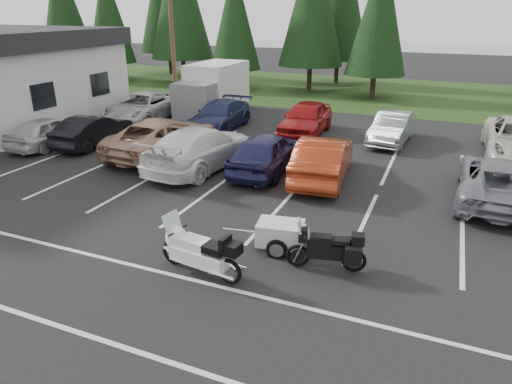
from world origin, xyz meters
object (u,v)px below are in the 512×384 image
(box_truck, at_px, (210,90))
(car_near_5, at_px, (323,158))
(car_near_1, at_px, (93,130))
(car_far_3, at_px, (392,128))
(car_near_3, at_px, (201,148))
(car_near_2, at_px, (164,137))
(car_far_2, at_px, (306,118))
(car_near_6, at_px, (499,181))
(car_far_0, at_px, (142,107))
(utility_pole, at_px, (172,31))
(cargo_trailer, at_px, (280,236))
(car_far_1, at_px, (220,115))
(car_near_0, at_px, (48,131))
(adventure_motorcycle, at_px, (326,245))
(car_near_4, at_px, (266,152))
(touring_motorcycle, at_px, (200,247))

(box_truck, xyz_separation_m, car_near_5, (9.07, -8.18, -0.65))
(car_near_1, height_order, car_far_3, car_near_1)
(car_near_3, bearing_deg, car_near_2, -14.71)
(car_near_2, distance_m, car_far_2, 7.28)
(car_near_3, distance_m, car_near_5, 4.82)
(car_near_6, relative_size, car_far_0, 0.95)
(utility_pole, height_order, car_far_2, utility_pole)
(utility_pole, xyz_separation_m, cargo_trailer, (11.44, -13.32, -4.30))
(car_near_5, bearing_deg, car_far_2, -73.08)
(car_far_1, bearing_deg, cargo_trailer, -56.94)
(car_far_3, bearing_deg, car_far_2, -172.36)
(box_truck, distance_m, car_near_0, 9.56)
(car_near_0, relative_size, car_far_2, 0.84)
(cargo_trailer, bearing_deg, utility_pole, 121.56)
(car_near_6, height_order, cargo_trailer, car_near_6)
(car_far_3, bearing_deg, car_near_2, -141.39)
(car_near_1, bearing_deg, car_far_0, -82.41)
(box_truck, distance_m, car_near_3, 9.78)
(utility_pole, distance_m, car_near_1, 8.38)
(car_far_2, bearing_deg, car_near_1, -148.04)
(adventure_motorcycle, bearing_deg, car_near_1, 140.40)
(car_near_2, bearing_deg, car_far_0, -44.08)
(adventure_motorcycle, bearing_deg, car_near_5, 93.02)
(car_near_3, distance_m, cargo_trailer, 7.23)
(car_far_3, bearing_deg, cargo_trailer, -91.69)
(utility_pole, height_order, car_far_0, utility_pole)
(car_near_4, relative_size, touring_motorcycle, 1.81)
(touring_motorcycle, relative_size, cargo_trailer, 1.49)
(car_near_5, distance_m, car_near_6, 5.82)
(utility_pole, distance_m, car_far_3, 13.45)
(car_near_4, bearing_deg, car_near_6, 179.33)
(car_far_3, bearing_deg, box_truck, 174.03)
(car_near_6, bearing_deg, touring_motorcycle, 50.29)
(utility_pole, xyz_separation_m, box_truck, (2.00, 0.50, -3.25))
(box_truck, bearing_deg, car_near_1, -103.41)
(cargo_trailer, bearing_deg, car_near_1, 143.14)
(touring_motorcycle, bearing_deg, box_truck, 125.28)
(box_truck, relative_size, car_near_1, 1.32)
(car_far_0, bearing_deg, car_near_4, -33.94)
(car_near_6, height_order, adventure_motorcycle, car_near_6)
(car_near_1, relative_size, car_far_3, 1.00)
(cargo_trailer, bearing_deg, car_near_2, 132.39)
(car_near_1, bearing_deg, car_far_3, -157.19)
(car_near_0, relative_size, car_far_1, 0.83)
(car_near_4, bearing_deg, adventure_motorcycle, 121.21)
(box_truck, xyz_separation_m, car_near_0, (-3.70, -8.79, -0.76))
(adventure_motorcycle, bearing_deg, box_truck, 114.39)
(car_near_2, height_order, car_near_5, car_near_2)
(car_near_5, bearing_deg, box_truck, -47.91)
(car_far_2, xyz_separation_m, car_far_3, (4.18, 0.22, -0.12))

